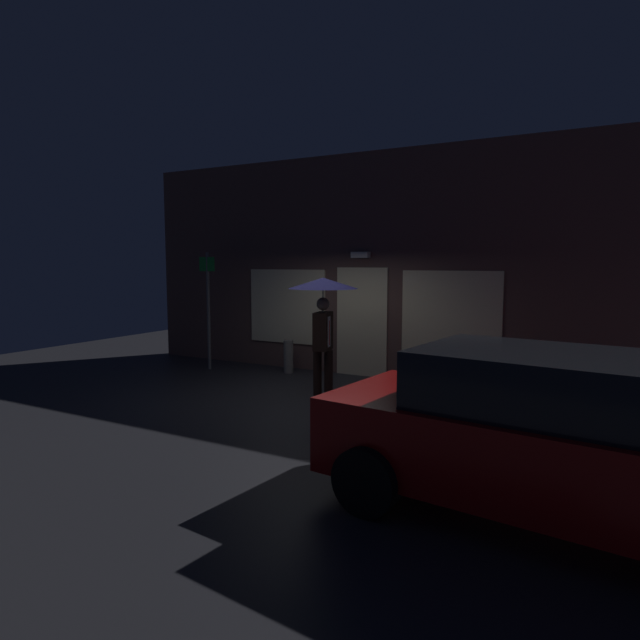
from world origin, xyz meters
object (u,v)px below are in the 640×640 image
Objects in this scene: parked_car at (548,436)px; sidewalk_bollard at (288,356)px; person_with_umbrella at (323,302)px; street_sign_post at (208,304)px; sidewalk_bollard_2 at (494,387)px.

parked_car is 6.00× the size of sidewalk_bollard.
person_with_umbrella reaches higher than parked_car.
street_sign_post is at bearing -117.39° from person_with_umbrella.
sidewalk_bollard is at bearing 147.60° from parked_car.
person_with_umbrella is 3.42m from street_sign_post.
sidewalk_bollard_2 is at bearing 113.76° from parked_car.
sidewalk_bollard_2 is (4.27, -0.50, -0.06)m from sidewalk_bollard.
person_with_umbrella is 2.46m from sidewalk_bollard.
street_sign_post is 4.45× the size of sidewalk_bollard_2.
parked_car reaches higher than sidewalk_bollard.
person_with_umbrella is 3.15m from sidewalk_bollard_2.
parked_car is 8.26m from street_sign_post.
parked_car is (3.92, -3.07, -0.86)m from person_with_umbrella.
sidewalk_bollard is (1.72, 0.48, -1.08)m from street_sign_post.
street_sign_post is 6.10m from sidewalk_bollard_2.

